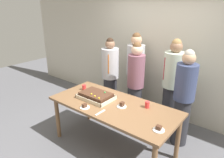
{
  "coord_description": "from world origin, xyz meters",
  "views": [
    {
      "loc": [
        1.81,
        -2.3,
        2.32
      ],
      "look_at": [
        -0.14,
        0.15,
        1.15
      ],
      "focal_mm": 33.43,
      "sensor_mm": 36.0,
      "label": 1
    }
  ],
  "objects_px": {
    "person_serving_front": "(172,85)",
    "person_back_corner": "(136,84)",
    "plated_slice_near_right": "(122,105)",
    "person_green_shirt_behind": "(110,76)",
    "person_striped_tie_right": "(135,73)",
    "plated_slice_far_left": "(159,129)",
    "sheet_cake": "(96,96)",
    "plated_slice_near_left": "(85,107)",
    "drink_cup_middle": "(84,87)",
    "party_table": "(113,109)",
    "drink_cup_nearest": "(147,105)",
    "cake_server_utensil": "(100,113)",
    "person_far_right_suit": "(184,98)"
  },
  "relations": [
    {
      "from": "plated_slice_far_left",
      "to": "person_striped_tie_right",
      "type": "relative_size",
      "value": 0.09
    },
    {
      "from": "plated_slice_far_left",
      "to": "drink_cup_nearest",
      "type": "bearing_deg",
      "value": 133.55
    },
    {
      "from": "person_back_corner",
      "to": "party_table",
      "type": "bearing_deg",
      "value": 24.51
    },
    {
      "from": "person_serving_front",
      "to": "person_back_corner",
      "type": "bearing_deg",
      "value": -25.32
    },
    {
      "from": "sheet_cake",
      "to": "person_back_corner",
      "type": "bearing_deg",
      "value": 72.74
    },
    {
      "from": "person_striped_tie_right",
      "to": "plated_slice_far_left",
      "type": "bearing_deg",
      "value": 41.13
    },
    {
      "from": "plated_slice_near_right",
      "to": "cake_server_utensil",
      "type": "distance_m",
      "value": 0.37
    },
    {
      "from": "party_table",
      "to": "person_striped_tie_right",
      "type": "relative_size",
      "value": 1.17
    },
    {
      "from": "plated_slice_near_left",
      "to": "person_back_corner",
      "type": "height_order",
      "value": "person_back_corner"
    },
    {
      "from": "drink_cup_middle",
      "to": "person_green_shirt_behind",
      "type": "height_order",
      "value": "person_green_shirt_behind"
    },
    {
      "from": "person_serving_front",
      "to": "person_striped_tie_right",
      "type": "distance_m",
      "value": 0.86
    },
    {
      "from": "cake_server_utensil",
      "to": "person_striped_tie_right",
      "type": "height_order",
      "value": "person_striped_tie_right"
    },
    {
      "from": "plated_slice_near_right",
      "to": "person_green_shirt_behind",
      "type": "relative_size",
      "value": 0.09
    },
    {
      "from": "person_striped_tie_right",
      "to": "person_back_corner",
      "type": "relative_size",
      "value": 1.06
    },
    {
      "from": "cake_server_utensil",
      "to": "person_green_shirt_behind",
      "type": "relative_size",
      "value": 0.12
    },
    {
      "from": "plated_slice_near_right",
      "to": "drink_cup_nearest",
      "type": "relative_size",
      "value": 1.5
    },
    {
      "from": "cake_server_utensil",
      "to": "person_serving_front",
      "type": "bearing_deg",
      "value": 72.03
    },
    {
      "from": "person_striped_tie_right",
      "to": "plated_slice_near_right",
      "type": "bearing_deg",
      "value": 23.1
    },
    {
      "from": "drink_cup_nearest",
      "to": "person_back_corner",
      "type": "distance_m",
      "value": 0.8
    },
    {
      "from": "drink_cup_middle",
      "to": "person_far_right_suit",
      "type": "distance_m",
      "value": 1.72
    },
    {
      "from": "party_table",
      "to": "plated_slice_near_right",
      "type": "xyz_separation_m",
      "value": [
        0.15,
        0.02,
        0.11
      ]
    },
    {
      "from": "plated_slice_far_left",
      "to": "drink_cup_middle",
      "type": "bearing_deg",
      "value": 169.46
    },
    {
      "from": "person_striped_tie_right",
      "to": "person_serving_front",
      "type": "bearing_deg",
      "value": 83.43
    },
    {
      "from": "plated_slice_near_right",
      "to": "person_green_shirt_behind",
      "type": "bearing_deg",
      "value": 137.17
    },
    {
      "from": "plated_slice_near_left",
      "to": "drink_cup_nearest",
      "type": "bearing_deg",
      "value": 38.92
    },
    {
      "from": "party_table",
      "to": "drink_cup_middle",
      "type": "distance_m",
      "value": 0.78
    },
    {
      "from": "plated_slice_near_right",
      "to": "drink_cup_middle",
      "type": "height_order",
      "value": "drink_cup_middle"
    },
    {
      "from": "sheet_cake",
      "to": "plated_slice_near_left",
      "type": "relative_size",
      "value": 3.82
    },
    {
      "from": "person_back_corner",
      "to": "person_green_shirt_behind",
      "type": "bearing_deg",
      "value": -79.32
    },
    {
      "from": "plated_slice_near_left",
      "to": "plated_slice_far_left",
      "type": "relative_size",
      "value": 1.0
    },
    {
      "from": "party_table",
      "to": "person_back_corner",
      "type": "height_order",
      "value": "person_back_corner"
    },
    {
      "from": "drink_cup_middle",
      "to": "cake_server_utensil",
      "type": "distance_m",
      "value": 0.89
    },
    {
      "from": "drink_cup_middle",
      "to": "person_far_right_suit",
      "type": "xyz_separation_m",
      "value": [
        1.58,
        0.68,
        0.01
      ]
    },
    {
      "from": "person_back_corner",
      "to": "cake_server_utensil",
      "type": "bearing_deg",
      "value": 23.23
    },
    {
      "from": "plated_slice_near_left",
      "to": "plated_slice_far_left",
      "type": "height_order",
      "value": "plated_slice_near_left"
    },
    {
      "from": "drink_cup_nearest",
      "to": "party_table",
      "type": "bearing_deg",
      "value": -152.56
    },
    {
      "from": "drink_cup_nearest",
      "to": "plated_slice_near_right",
      "type": "bearing_deg",
      "value": -145.5
    },
    {
      "from": "plated_slice_far_left",
      "to": "person_striped_tie_right",
      "type": "xyz_separation_m",
      "value": [
        -1.25,
        1.4,
        0.09
      ]
    },
    {
      "from": "cake_server_utensil",
      "to": "person_far_right_suit",
      "type": "xyz_separation_m",
      "value": [
        0.8,
        1.12,
        0.06
      ]
    },
    {
      "from": "person_green_shirt_behind",
      "to": "person_back_corner",
      "type": "xyz_separation_m",
      "value": [
        0.68,
        -0.08,
        0.02
      ]
    },
    {
      "from": "person_far_right_suit",
      "to": "cake_server_utensil",
      "type": "bearing_deg",
      "value": 19.88
    },
    {
      "from": "sheet_cake",
      "to": "person_green_shirt_behind",
      "type": "bearing_deg",
      "value": 115.34
    },
    {
      "from": "cake_server_utensil",
      "to": "person_back_corner",
      "type": "height_order",
      "value": "person_back_corner"
    },
    {
      "from": "party_table",
      "to": "plated_slice_far_left",
      "type": "height_order",
      "value": "plated_slice_far_left"
    },
    {
      "from": "drink_cup_middle",
      "to": "person_far_right_suit",
      "type": "height_order",
      "value": "person_far_right_suit"
    },
    {
      "from": "plated_slice_near_right",
      "to": "person_striped_tie_right",
      "type": "relative_size",
      "value": 0.09
    },
    {
      "from": "drink_cup_nearest",
      "to": "person_serving_front",
      "type": "distance_m",
      "value": 0.88
    },
    {
      "from": "person_striped_tie_right",
      "to": "plated_slice_near_left",
      "type": "bearing_deg",
      "value": 2.9
    },
    {
      "from": "person_far_right_suit",
      "to": "person_serving_front",
      "type": "bearing_deg",
      "value": -77.85
    },
    {
      "from": "party_table",
      "to": "drink_cup_middle",
      "type": "xyz_separation_m",
      "value": [
        -0.76,
        0.12,
        0.13
      ]
    }
  ]
}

